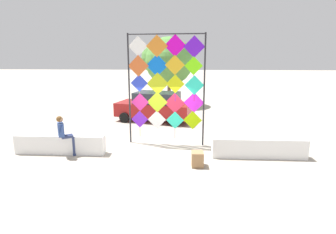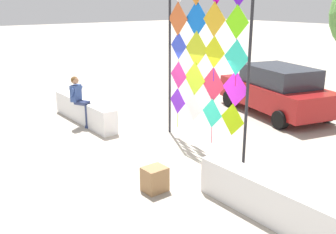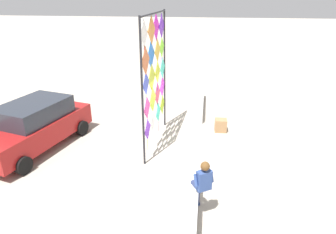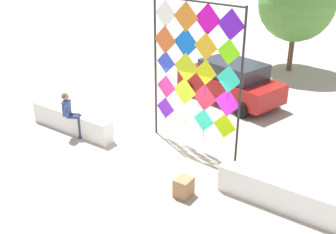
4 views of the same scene
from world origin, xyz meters
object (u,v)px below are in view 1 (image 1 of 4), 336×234
at_px(parked_car, 155,106).
at_px(seated_vendor, 65,132).
at_px(tree_palm_like, 166,60).
at_px(cardboard_box_large, 197,159).
at_px(kite_display_rack, 166,82).

bearing_deg(parked_car, seated_vendor, -114.95).
height_order(parked_car, tree_palm_like, tree_palm_like).
height_order(parked_car, cardboard_box_large, parked_car).
relative_size(kite_display_rack, seated_vendor, 2.94).
distance_m(seated_vendor, parked_car, 6.72).
relative_size(kite_display_rack, cardboard_box_large, 8.99).
distance_m(kite_display_rack, tree_palm_like, 9.81).
xyz_separation_m(cardboard_box_large, tree_palm_like, (-1.90, 12.25, 3.13)).
relative_size(seated_vendor, tree_palm_like, 0.31).
relative_size(cardboard_box_large, tree_palm_like, 0.10).
bearing_deg(tree_palm_like, cardboard_box_large, -81.20).
bearing_deg(cardboard_box_large, parked_car, 107.86).
height_order(seated_vendor, parked_car, parked_car).
distance_m(seated_vendor, cardboard_box_large, 5.12).
relative_size(seated_vendor, cardboard_box_large, 3.06).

